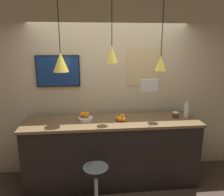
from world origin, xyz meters
TOP-DOWN VIEW (x-y plane):
  - back_wall at (0.00, 1.22)m, footprint 8.00×0.06m
  - service_counter at (0.00, 0.77)m, footprint 2.66×0.68m
  - bar_stool at (-0.27, 0.15)m, footprint 0.37×0.37m
  - fruit_bowl at (-0.41, 0.80)m, footprint 0.22×0.22m
  - orange_pile at (0.15, 0.76)m, footprint 0.17×0.19m
  - juice_bottle at (1.18, 0.79)m, footprint 0.08×0.08m
  - spread_jar at (1.01, 0.79)m, footprint 0.10×0.10m
  - pendant_lamp_left at (-0.72, 0.79)m, footprint 0.22×0.22m
  - pendant_lamp_middle at (0.00, 0.79)m, footprint 0.16×0.16m
  - pendant_lamp_right at (0.72, 0.79)m, footprint 0.16×0.16m
  - mounted_tv at (-0.82, 1.17)m, footprint 0.68×0.04m
  - hanging_menu_board at (0.49, 0.51)m, footprint 0.24×0.01m
  - wall_poster at (0.58, 1.18)m, footprint 0.60×0.01m

SIDE VIEW (x-z plane):
  - bar_stool at x=-0.27m, z-range 0.11..0.75m
  - service_counter at x=0.00m, z-range 0.00..1.05m
  - orange_pile at x=0.15m, z-range 1.05..1.13m
  - spread_jar at x=1.01m, z-range 1.05..1.14m
  - fruit_bowl at x=-0.41m, z-range 1.03..1.17m
  - juice_bottle at x=1.18m, z-range 1.03..1.30m
  - back_wall at x=0.00m, z-range 0.00..2.90m
  - hanging_menu_board at x=0.49m, z-range 1.55..1.72m
  - mounted_tv at x=-0.82m, z-range 1.51..2.01m
  - wall_poster at x=0.58m, z-range 1.50..2.10m
  - pendant_lamp_right at x=0.72m, z-range 1.40..2.41m
  - pendant_lamp_left at x=-0.72m, z-range 1.43..2.44m
  - pendant_lamp_middle at x=0.00m, z-range 1.60..2.48m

